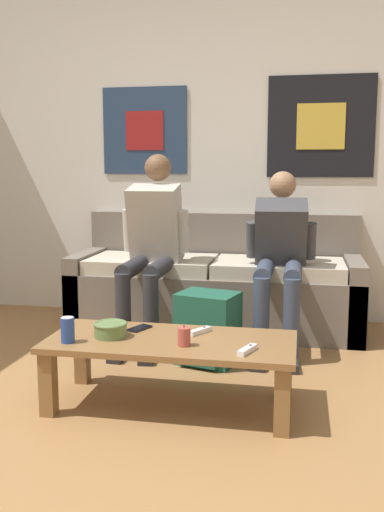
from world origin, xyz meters
TOP-DOWN VIEW (x-y plane):
  - ground_plane at (0.00, 0.00)m, footprint 18.00×18.00m
  - wall_back at (0.00, 2.34)m, footprint 10.00×0.07m
  - couch at (0.23, 1.96)m, footprint 2.09×0.74m
  - coffee_table at (0.23, 0.49)m, footprint 1.21×0.54m
  - person_seated_adult at (-0.16, 1.57)m, footprint 0.47×0.85m
  - person_seated_teen at (0.71, 1.59)m, footprint 0.47×0.90m
  - backpack at (0.30, 1.15)m, footprint 0.40×0.37m
  - ceramic_bowl at (-0.08, 0.47)m, footprint 0.17×0.17m
  - pillar_candle at (0.31, 0.40)m, footprint 0.06×0.06m
  - drink_can_blue at (-0.25, 0.34)m, footprint 0.07×0.07m
  - game_controller_near_left at (0.61, 0.35)m, footprint 0.08×0.15m
  - game_controller_near_right at (0.35, 0.61)m, footprint 0.11×0.14m
  - cell_phone at (0.03, 0.63)m, footprint 0.12×0.15m

SIDE VIEW (x-z plane):
  - ground_plane at x=0.00m, z-range 0.00..0.00m
  - backpack at x=0.30m, z-range -0.01..0.42m
  - coffee_table at x=0.23m, z-range 0.12..0.46m
  - couch at x=0.23m, z-range -0.12..0.71m
  - cell_phone at x=0.03m, z-range 0.34..0.36m
  - game_controller_near_left at x=0.61m, z-range 0.34..0.37m
  - game_controller_near_right at x=0.35m, z-range 0.34..0.37m
  - ceramic_bowl at x=-0.08m, z-range 0.35..0.42m
  - pillar_candle at x=0.31m, z-range 0.34..0.44m
  - drink_can_blue at x=-0.25m, z-range 0.34..0.47m
  - person_seated_teen at x=0.71m, z-range 0.06..1.21m
  - person_seated_adult at x=-0.16m, z-range 0.06..1.33m
  - wall_back at x=0.00m, z-range 0.00..2.55m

